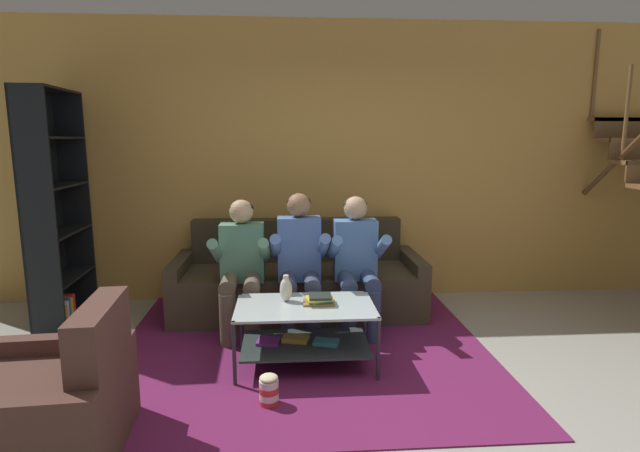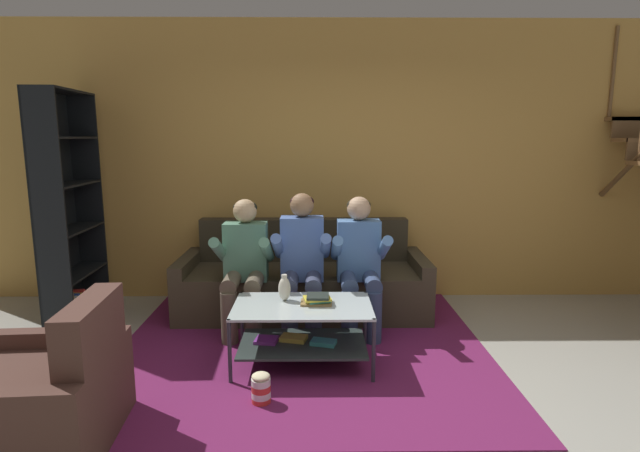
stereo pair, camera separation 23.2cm
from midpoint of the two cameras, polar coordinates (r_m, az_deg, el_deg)
ground at (r=3.37m, az=8.19°, el=-20.57°), size 16.80×16.80×0.00m
back_partition at (r=5.35m, az=4.55°, el=7.22°), size 8.40×0.12×2.90m
couch at (r=4.99m, az=-0.56°, el=-6.45°), size 2.40×0.90×0.89m
person_seated_left at (r=4.40m, az=-7.14°, el=-3.99°), size 0.50×0.58×1.18m
person_seated_middle at (r=4.37m, az=-0.56°, el=-3.69°), size 0.50×0.58×1.23m
person_seated_right at (r=4.40m, az=6.03°, el=-3.84°), size 0.50×0.58×1.20m
coffee_table at (r=3.84m, az=-0.31°, el=-11.32°), size 1.04×0.63×0.48m
area_rug at (r=4.40m, az=-0.41°, el=-12.79°), size 3.00×3.15×0.01m
vase at (r=3.85m, az=-2.36°, el=-7.15°), size 0.09×0.09×0.21m
book_stack at (r=3.80m, az=1.46°, el=-8.40°), size 0.24×0.19×0.07m
bookshelf at (r=5.19m, az=-26.06°, el=0.42°), size 0.32×0.87×2.14m
armchair at (r=3.26m, az=-27.61°, el=-17.26°), size 0.91×0.94×0.85m
popcorn_tub at (r=3.42m, az=-4.73°, el=-18.03°), size 0.13×0.13×0.21m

